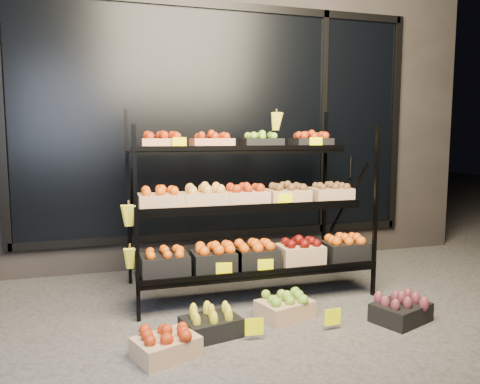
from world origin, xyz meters
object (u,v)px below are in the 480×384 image
object	(u,v)px
display_rack	(248,206)
floor_crate_left	(166,343)
floor_crate_midleft	(211,323)
floor_crate_midright	(285,306)

from	to	relation	value
display_rack	floor_crate_left	distance (m)	1.56
floor_crate_left	display_rack	bearing A→B (deg)	28.95
floor_crate_midleft	floor_crate_midright	distance (m)	0.65
display_rack	floor_crate_left	bearing A→B (deg)	-129.98
display_rack	floor_crate_midleft	size ratio (longest dim) A/B	4.92
display_rack	floor_crate_midleft	bearing A→B (deg)	-123.16
floor_crate_midright	floor_crate_midleft	bearing A→B (deg)	177.58
floor_crate_left	floor_crate_midleft	world-z (taller)	floor_crate_midleft
floor_crate_left	floor_crate_midright	size ratio (longest dim) A/B	1.00
floor_crate_left	floor_crate_midleft	xyz separation A→B (m)	(0.35, 0.23, 0.00)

